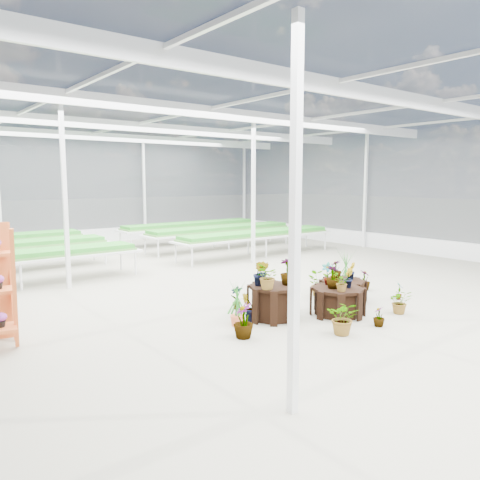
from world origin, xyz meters
TOP-DOWN VIEW (x-y plane):
  - ground_plane at (0.00, 0.00)m, footprint 24.00×24.00m
  - greenhouse_shell at (0.00, 0.00)m, footprint 18.00×24.00m
  - steel_frame at (0.00, 0.00)m, footprint 18.00×24.00m
  - nursery_benches at (0.00, 7.20)m, footprint 16.00×7.00m
  - plinth_tall at (-0.70, -1.10)m, footprint 1.06×1.06m
  - plinth_mid at (0.50, -1.70)m, footprint 1.11×1.11m
  - plinth_low at (1.50, -1.00)m, footprint 1.04×1.04m
  - nursery_plants at (0.27, -1.26)m, footprint 4.97×3.19m

SIDE VIEW (x-z plane):
  - ground_plane at x=0.00m, z-range 0.00..0.00m
  - plinth_low at x=1.50m, z-range 0.00..0.46m
  - plinth_mid at x=0.50m, z-range 0.00..0.56m
  - plinth_tall at x=-0.70m, z-range 0.00..0.67m
  - nursery_benches at x=0.00m, z-range 0.00..0.84m
  - nursery_plants at x=0.27m, z-range -0.12..1.11m
  - greenhouse_shell at x=0.00m, z-range 0.00..4.50m
  - steel_frame at x=0.00m, z-range 0.00..4.50m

